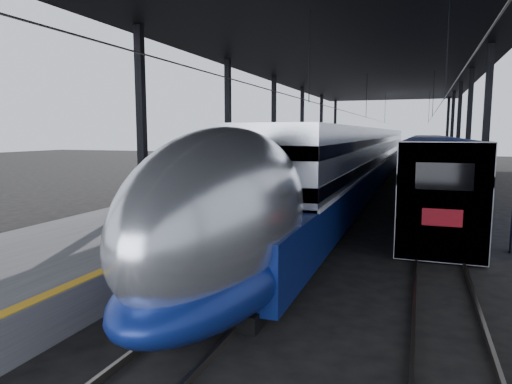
% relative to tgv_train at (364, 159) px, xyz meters
% --- Properties ---
extents(ground, '(160.00, 160.00, 0.00)m').
position_rel_tgv_train_xyz_m(ground, '(-2.00, -24.27, -2.13)').
color(ground, black).
rests_on(ground, ground).
extents(platform, '(6.00, 80.00, 1.00)m').
position_rel_tgv_train_xyz_m(platform, '(-5.50, -4.27, -1.63)').
color(platform, '#4C4C4F').
rests_on(platform, ground).
extents(yellow_strip, '(0.30, 80.00, 0.01)m').
position_rel_tgv_train_xyz_m(yellow_strip, '(-2.70, -4.27, -1.12)').
color(yellow_strip, orange).
rests_on(yellow_strip, platform).
extents(rails, '(6.52, 80.00, 0.16)m').
position_rel_tgv_train_xyz_m(rails, '(2.50, -4.27, -2.05)').
color(rails, slate).
rests_on(rails, ground).
extents(canopy, '(18.00, 75.00, 9.47)m').
position_rel_tgv_train_xyz_m(canopy, '(-0.10, -4.27, 6.99)').
color(canopy, black).
rests_on(canopy, ground).
extents(tgv_train, '(3.17, 65.20, 4.55)m').
position_rel_tgv_train_xyz_m(tgv_train, '(0.00, 0.00, 0.00)').
color(tgv_train, silver).
rests_on(tgv_train, ground).
extents(second_train, '(2.88, 56.05, 3.97)m').
position_rel_tgv_train_xyz_m(second_train, '(5.00, 5.46, -0.12)').
color(second_train, navy).
rests_on(second_train, ground).
extents(child, '(0.38, 0.29, 0.93)m').
position_rel_tgv_train_xyz_m(child, '(-2.91, -27.79, -0.66)').
color(child, '#51351B').
rests_on(child, platform).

